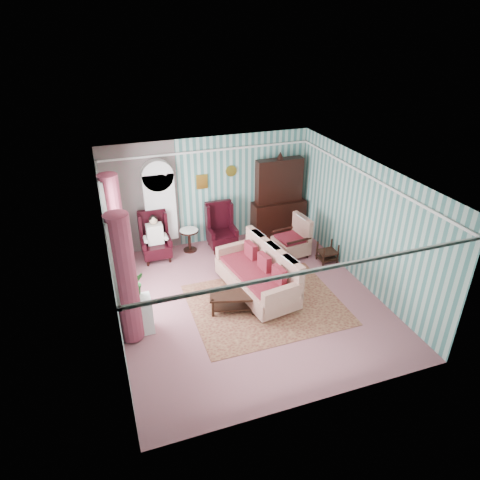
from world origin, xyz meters
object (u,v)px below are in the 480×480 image
object	(u,v)px
seated_woman	(155,238)
coffee_table	(233,302)
round_side_table	(189,240)
plant_stand	(138,315)
floral_armchair	(291,238)
nest_table	(327,252)
sofa	(256,276)
bookcase	(161,212)
wingback_right	(222,227)
dresser_hutch	(279,196)
wingback_left	(155,237)

from	to	relation	value
seated_woman	coffee_table	world-z (taller)	seated_woman
round_side_table	plant_stand	bearing A→B (deg)	-120.38
seated_woman	floral_armchair	world-z (taller)	seated_woman
nest_table	plant_stand	size ratio (longest dim) A/B	0.68
plant_stand	sofa	xyz separation A→B (m)	(2.66, 0.50, 0.05)
round_side_table	bookcase	bearing A→B (deg)	159.73
bookcase	coffee_table	bearing A→B (deg)	-73.54
wingback_right	seated_woman	distance (m)	1.75
dresser_hutch	wingback_right	bearing A→B (deg)	-171.23
wingback_right	round_side_table	distance (m)	0.92
dresser_hutch	nest_table	world-z (taller)	dresser_hutch
plant_stand	floral_armchair	world-z (taller)	floral_armchair
wingback_right	seated_woman	bearing A→B (deg)	180.00
plant_stand	nest_table	bearing A→B (deg)	13.84
wingback_left	plant_stand	xyz separation A→B (m)	(-0.80, -2.75, -0.22)
bookcase	floral_armchair	distance (m)	3.42
bookcase	floral_armchair	world-z (taller)	bookcase
coffee_table	dresser_hutch	bearing A→B (deg)	51.73
wingback_right	round_side_table	xyz separation A→B (m)	(-0.85, 0.15, -0.33)
wingback_right	coffee_table	size ratio (longest dim) A/B	1.31
wingback_right	nest_table	bearing A→B (deg)	-33.75
bookcase	plant_stand	distance (m)	3.39
plant_stand	sofa	bearing A→B (deg)	10.63
bookcase	plant_stand	world-z (taller)	bookcase
wingback_right	sofa	world-z (taller)	wingback_right
dresser_hutch	wingback_left	xyz separation A→B (m)	(-3.50, -0.27, -0.55)
wingback_right	floral_armchair	world-z (taller)	wingback_right
wingback_right	coffee_table	bearing A→B (deg)	-102.33
bookcase	floral_armchair	size ratio (longest dim) A/B	2.29
dresser_hutch	seated_woman	bearing A→B (deg)	-175.59
wingback_left	coffee_table	size ratio (longest dim) A/B	1.31
dresser_hutch	wingback_right	world-z (taller)	dresser_hutch
sofa	nest_table	bearing A→B (deg)	-81.53
wingback_left	sofa	xyz separation A→B (m)	(1.86, -2.25, -0.17)
round_side_table	nest_table	bearing A→B (deg)	-28.20
plant_stand	sofa	size ratio (longest dim) A/B	0.36
plant_stand	floral_armchair	xyz separation A→B (m)	(4.13, 1.80, 0.09)
floral_armchair	coffee_table	world-z (taller)	floral_armchair
dresser_hutch	plant_stand	bearing A→B (deg)	-144.92
plant_stand	coffee_table	distance (m)	1.97
wingback_left	floral_armchair	xyz separation A→B (m)	(3.33, -0.95, -0.14)
wingback_right	nest_table	xyz separation A→B (m)	(2.32, -1.55, -0.35)
dresser_hutch	round_side_table	world-z (taller)	dresser_hutch
sofa	bookcase	bearing A→B (deg)	22.30
bookcase	dresser_hutch	xyz separation A→B (m)	(3.25, -0.12, 0.06)
dresser_hutch	bookcase	bearing A→B (deg)	177.89
sofa	coffee_table	xyz separation A→B (m)	(-0.70, -0.44, -0.24)
nest_table	sofa	world-z (taller)	sofa
sofa	coffee_table	world-z (taller)	sofa
sofa	floral_armchair	bearing A→B (deg)	-57.52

